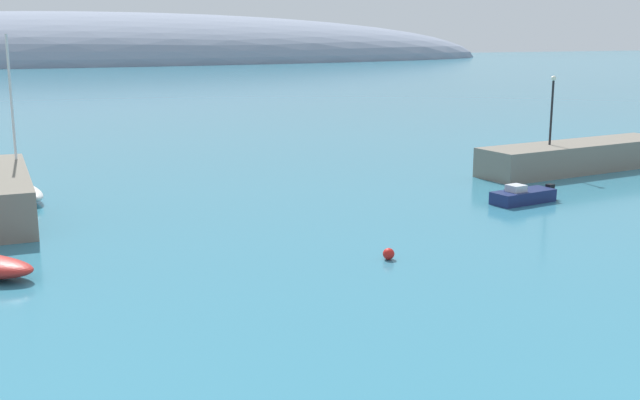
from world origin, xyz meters
name	(u,v)px	position (x,y,z in m)	size (l,w,h in m)	color
breakwater_rocks	(578,157)	(20.04, 32.22, 1.02)	(16.52, 3.70, 2.05)	gray
distant_ridge	(78,62)	(9.60, 252.86, 0.00)	(295.89, 77.64, 31.92)	gray
sailboat_white_mid_mooring	(19,189)	(-17.81, 37.71, 0.57)	(3.58, 6.55, 9.80)	white
motorboat_navy_alongside_breakwater	(523,196)	(9.55, 24.78, 0.42)	(4.58, 2.11, 1.15)	navy
mooring_buoy_red	(389,254)	(-3.31, 17.49, 0.26)	(0.52, 0.52, 0.52)	red
harbor_lamp_post	(552,103)	(17.39, 32.19, 4.99)	(0.36, 0.36, 4.86)	black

